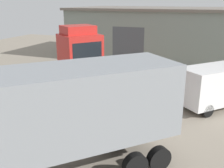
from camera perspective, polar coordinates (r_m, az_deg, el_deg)
ground_plane at (r=12.04m, az=7.26°, el=-12.45°), size 60.00×60.00×0.00m
warehouse_building at (r=29.31m, az=17.21°, el=10.38°), size 25.79×10.30×5.29m
tractor_unit_red at (r=18.90m, az=-7.44°, el=5.58°), size 6.40×5.68×4.40m
container_trailer_yellow at (r=8.73m, az=-21.64°, el=-7.13°), size 9.77×10.05×3.96m
delivery_van_white at (r=16.75m, az=23.06°, el=0.05°), size 5.08×5.37×2.44m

